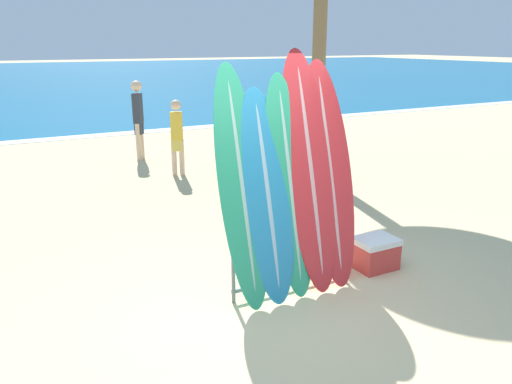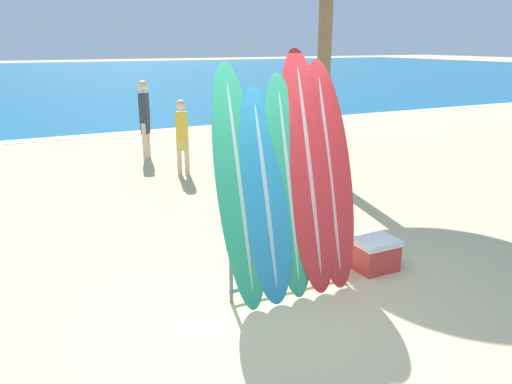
{
  "view_description": "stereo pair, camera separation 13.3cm",
  "coord_description": "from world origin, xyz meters",
  "px_view_note": "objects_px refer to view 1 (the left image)",
  "views": [
    {
      "loc": [
        -2.35,
        -3.97,
        2.61
      ],
      "look_at": [
        0.28,
        1.07,
        0.9
      ],
      "focal_mm": 35.0,
      "sensor_mm": 36.0,
      "label": 1
    },
    {
      "loc": [
        -2.23,
        -4.04,
        2.61
      ],
      "look_at": [
        0.28,
        1.07,
        0.9
      ],
      "focal_mm": 35.0,
      "sensor_mm": 36.0,
      "label": 2
    }
  ],
  "objects_px": {
    "surfboard_slot_2": "(290,186)",
    "cooler_box": "(375,253)",
    "surfboard_slot_1": "(267,196)",
    "surfboard_rack": "(290,249)",
    "surfboard_slot_4": "(330,174)",
    "person_mid_beach": "(177,135)",
    "surfboard_slot_0": "(241,187)",
    "surfboard_slot_3": "(309,171)",
    "person_near_water": "(138,117)"
  },
  "relations": [
    {
      "from": "surfboard_rack",
      "to": "surfboard_slot_1",
      "type": "relative_size",
      "value": 0.64
    },
    {
      "from": "surfboard_slot_2",
      "to": "surfboard_slot_4",
      "type": "bearing_deg",
      "value": 2.42
    },
    {
      "from": "surfboard_rack",
      "to": "surfboard_slot_3",
      "type": "xyz_separation_m",
      "value": [
        0.27,
        0.08,
        0.81
      ]
    },
    {
      "from": "surfboard_slot_2",
      "to": "surfboard_slot_3",
      "type": "bearing_deg",
      "value": 6.12
    },
    {
      "from": "surfboard_slot_3",
      "to": "surfboard_slot_1",
      "type": "bearing_deg",
      "value": -174.8
    },
    {
      "from": "person_mid_beach",
      "to": "surfboard_slot_0",
      "type": "bearing_deg",
      "value": -72.18
    },
    {
      "from": "surfboard_rack",
      "to": "surfboard_slot_2",
      "type": "height_order",
      "value": "surfboard_slot_2"
    },
    {
      "from": "surfboard_slot_4",
      "to": "cooler_box",
      "type": "xyz_separation_m",
      "value": [
        0.65,
        -0.1,
        -1.03
      ]
    },
    {
      "from": "surfboard_slot_2",
      "to": "cooler_box",
      "type": "height_order",
      "value": "surfboard_slot_2"
    },
    {
      "from": "surfboard_slot_2",
      "to": "person_near_water",
      "type": "distance_m",
      "value": 6.97
    },
    {
      "from": "surfboard_rack",
      "to": "surfboard_slot_2",
      "type": "xyz_separation_m",
      "value": [
        0.01,
        0.05,
        0.69
      ]
    },
    {
      "from": "surfboard_slot_3",
      "to": "surfboard_slot_4",
      "type": "xyz_separation_m",
      "value": [
        0.26,
        -0.01,
        -0.06
      ]
    },
    {
      "from": "surfboard_slot_1",
      "to": "person_near_water",
      "type": "bearing_deg",
      "value": 85.87
    },
    {
      "from": "person_near_water",
      "to": "person_mid_beach",
      "type": "height_order",
      "value": "person_near_water"
    },
    {
      "from": "surfboard_slot_1",
      "to": "surfboard_slot_2",
      "type": "xyz_separation_m",
      "value": [
        0.28,
        0.02,
        0.06
      ]
    },
    {
      "from": "person_near_water",
      "to": "surfboard_slot_0",
      "type": "bearing_deg",
      "value": -153.05
    },
    {
      "from": "surfboard_rack",
      "to": "cooler_box",
      "type": "distance_m",
      "value": 1.21
    },
    {
      "from": "surfboard_slot_2",
      "to": "person_mid_beach",
      "type": "relative_size",
      "value": 1.52
    },
    {
      "from": "person_mid_beach",
      "to": "cooler_box",
      "type": "relative_size",
      "value": 3.08
    },
    {
      "from": "surfboard_slot_4",
      "to": "surfboard_rack",
      "type": "bearing_deg",
      "value": -172.22
    },
    {
      "from": "surfboard_rack",
      "to": "surfboard_slot_1",
      "type": "height_order",
      "value": "surfboard_slot_1"
    },
    {
      "from": "surfboard_slot_1",
      "to": "person_mid_beach",
      "type": "height_order",
      "value": "surfboard_slot_1"
    },
    {
      "from": "surfboard_rack",
      "to": "surfboard_slot_3",
      "type": "bearing_deg",
      "value": 16.25
    },
    {
      "from": "surfboard_slot_1",
      "to": "person_mid_beach",
      "type": "bearing_deg",
      "value": 81.18
    },
    {
      "from": "surfboard_slot_0",
      "to": "surfboard_slot_2",
      "type": "relative_size",
      "value": 1.05
    },
    {
      "from": "surfboard_slot_4",
      "to": "cooler_box",
      "type": "bearing_deg",
      "value": -8.86
    },
    {
      "from": "cooler_box",
      "to": "surfboard_rack",
      "type": "bearing_deg",
      "value": 178.63
    },
    {
      "from": "surfboard_rack",
      "to": "person_near_water",
      "type": "bearing_deg",
      "value": 88.11
    },
    {
      "from": "cooler_box",
      "to": "surfboard_slot_3",
      "type": "bearing_deg",
      "value": 173.3
    },
    {
      "from": "cooler_box",
      "to": "person_mid_beach",
      "type": "bearing_deg",
      "value": 96.91
    },
    {
      "from": "surfboard_rack",
      "to": "cooler_box",
      "type": "relative_size",
      "value": 2.83
    },
    {
      "from": "surfboard_slot_1",
      "to": "surfboard_rack",
      "type": "bearing_deg",
      "value": -6.05
    },
    {
      "from": "surfboard_slot_3",
      "to": "person_near_water",
      "type": "xyz_separation_m",
      "value": [
        -0.04,
        6.94,
        -0.3
      ]
    },
    {
      "from": "surfboard_slot_2",
      "to": "surfboard_slot_0",
      "type": "bearing_deg",
      "value": 177.51
    },
    {
      "from": "person_near_water",
      "to": "surfboard_rack",
      "type": "bearing_deg",
      "value": -148.56
    },
    {
      "from": "surfboard_slot_2",
      "to": "surfboard_slot_3",
      "type": "relative_size",
      "value": 0.9
    },
    {
      "from": "surfboard_slot_1",
      "to": "surfboard_slot_0",
      "type": "bearing_deg",
      "value": 170.5
    },
    {
      "from": "surfboard_slot_4",
      "to": "surfboard_slot_2",
      "type": "bearing_deg",
      "value": -177.58
    },
    {
      "from": "cooler_box",
      "to": "surfboard_slot_2",
      "type": "bearing_deg",
      "value": 176.16
    },
    {
      "from": "surfboard_slot_3",
      "to": "cooler_box",
      "type": "relative_size",
      "value": 5.18
    },
    {
      "from": "person_mid_beach",
      "to": "surfboard_slot_1",
      "type": "bearing_deg",
      "value": -69.21
    },
    {
      "from": "surfboard_rack",
      "to": "surfboard_slot_1",
      "type": "bearing_deg",
      "value": 173.95
    },
    {
      "from": "surfboard_slot_0",
      "to": "surfboard_slot_3",
      "type": "height_order",
      "value": "surfboard_slot_3"
    },
    {
      "from": "surfboard_slot_3",
      "to": "person_near_water",
      "type": "height_order",
      "value": "surfboard_slot_3"
    },
    {
      "from": "surfboard_slot_1",
      "to": "surfboard_slot_4",
      "type": "relative_size",
      "value": 0.9
    },
    {
      "from": "surfboard_slot_4",
      "to": "surfboard_slot_3",
      "type": "bearing_deg",
      "value": 178.7
    },
    {
      "from": "surfboard_slot_0",
      "to": "surfboard_slot_1",
      "type": "distance_m",
      "value": 0.3
    },
    {
      "from": "surfboard_slot_1",
      "to": "surfboard_slot_3",
      "type": "distance_m",
      "value": 0.58
    },
    {
      "from": "surfboard_rack",
      "to": "surfboard_slot_3",
      "type": "height_order",
      "value": "surfboard_slot_3"
    },
    {
      "from": "surfboard_slot_2",
      "to": "cooler_box",
      "type": "xyz_separation_m",
      "value": [
        1.17,
        -0.08,
        -0.97
      ]
    }
  ]
}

